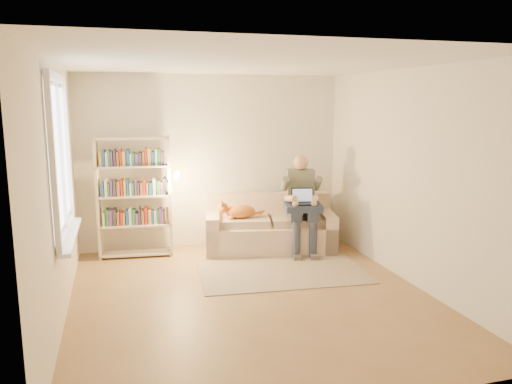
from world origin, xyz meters
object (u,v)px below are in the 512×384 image
object	(u,v)px
sofa	(270,230)
person	(301,199)
cat	(240,211)
laptop	(303,200)
bookshelf	(134,191)

from	to	relation	value
sofa	person	xyz separation A→B (m)	(0.41, -0.24, 0.50)
sofa	cat	distance (m)	0.58
sofa	laptop	xyz separation A→B (m)	(0.38, -0.37, 0.51)
cat	person	bearing A→B (deg)	-1.66
person	bookshelf	size ratio (longest dim) A/B	0.82
cat	bookshelf	bearing A→B (deg)	-175.00
laptop	bookshelf	bearing A→B (deg)	179.30
cat	bookshelf	size ratio (longest dim) A/B	0.40
person	laptop	world-z (taller)	person
sofa	laptop	size ratio (longest dim) A/B	5.57
sofa	laptop	world-z (taller)	laptop
sofa	cat	size ratio (longest dim) A/B	2.96
cat	bookshelf	distance (m)	1.53
sofa	bookshelf	distance (m)	2.07
cat	laptop	xyz separation A→B (m)	(0.86, -0.35, 0.19)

